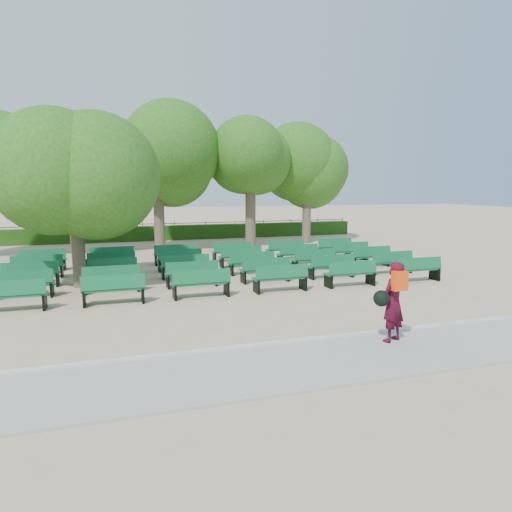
{
  "coord_description": "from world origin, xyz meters",
  "views": [
    {
      "loc": [
        -2.9,
        -14.88,
        3.32
      ],
      "look_at": [
        1.54,
        -1.0,
        1.1
      ],
      "focal_mm": 32.0,
      "sensor_mm": 36.0,
      "label": 1
    }
  ],
  "objects": [
    {
      "name": "curb",
      "position": [
        0.0,
        -6.25,
        0.05
      ],
      "size": [
        30.0,
        0.12,
        0.1
      ],
      "primitive_type": "cube",
      "color": "silver",
      "rests_on": "ground"
    },
    {
      "name": "person",
      "position": [
        2.67,
        -6.87,
        0.95
      ],
      "size": [
        0.86,
        0.63,
        1.71
      ],
      "rotation": [
        0.0,
        0.0,
        3.57
      ],
      "color": "#42091B",
      "rests_on": "ground"
    },
    {
      "name": "fence",
      "position": [
        0.0,
        14.4,
        0.0
      ],
      "size": [
        26.0,
        0.1,
        1.02
      ],
      "primitive_type": null,
      "color": "black",
      "rests_on": "ground"
    },
    {
      "name": "ground",
      "position": [
        0.0,
        0.0,
        0.0
      ],
      "size": [
        120.0,
        120.0,
        0.0
      ],
      "primitive_type": "plane",
      "color": "tan"
    },
    {
      "name": "bench_array",
      "position": [
        -0.38,
        1.58,
        0.09
      ],
      "size": [
        1.76,
        0.59,
        1.1
      ],
      "rotation": [
        0.0,
        0.0,
        -0.03
      ],
      "color": "#116236",
      "rests_on": "ground"
    },
    {
      "name": "tree_line",
      "position": [
        0.0,
        10.0,
        0.0
      ],
      "size": [
        21.8,
        6.8,
        7.04
      ],
      "primitive_type": null,
      "color": "#326B1C",
      "rests_on": "ground"
    },
    {
      "name": "paving",
      "position": [
        0.0,
        -7.4,
        0.03
      ],
      "size": [
        30.0,
        2.2,
        0.06
      ],
      "primitive_type": "cube",
      "color": "#A3A49F",
      "rests_on": "ground"
    },
    {
      "name": "tree_among",
      "position": [
        -3.96,
        1.13,
        3.87
      ],
      "size": [
        4.05,
        4.05,
        5.71
      ],
      "color": "brown",
      "rests_on": "ground"
    },
    {
      "name": "hedge",
      "position": [
        0.0,
        14.0,
        0.45
      ],
      "size": [
        26.0,
        0.7,
        0.9
      ],
      "primitive_type": "cube",
      "color": "#234D13",
      "rests_on": "ground"
    }
  ]
}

